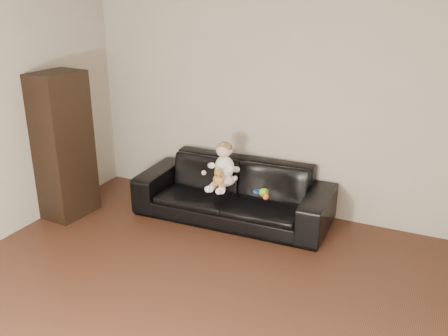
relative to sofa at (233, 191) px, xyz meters
The scene contains 10 objects.
ceiling 3.21m from the sofa, 80.22° to the right, with size 5.50×5.50×0.00m, color #B8AE9A.
wall_back 1.15m from the sofa, 52.19° to the left, with size 5.00×5.00×0.00m, color #B8AE9A.
sofa is the anchor object (origin of this frame).
cabinet 2.09m from the sofa, 158.09° to the right, with size 0.44×0.60×1.75m, color black.
shelf_item 2.21m from the sofa, 157.87° to the right, with size 0.18×0.25×0.28m, color silver.
baby 0.37m from the sofa, 118.68° to the right, with size 0.40×0.48×0.53m.
teddy_bear 0.40m from the sofa, 101.64° to the right, with size 0.13×0.13×0.19m.
toy_green 0.52m from the sofa, 22.84° to the right, with size 0.11×0.13×0.09m, color #70CD18.
toy_rattle 0.61m from the sofa, 28.91° to the right, with size 0.07×0.07×0.07m, color #CF4118.
toy_blue_disc 0.40m from the sofa, 20.08° to the right, with size 0.09×0.09×0.01m, color blue.
Camera 1 is at (1.85, -2.78, 2.72)m, focal length 40.00 mm.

